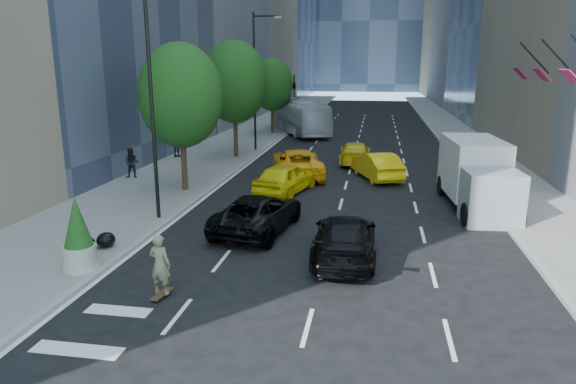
% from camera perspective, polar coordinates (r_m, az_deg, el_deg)
% --- Properties ---
extents(ground, '(160.00, 160.00, 0.00)m').
position_cam_1_polar(ground, '(17.27, 0.64, -8.17)').
color(ground, black).
rests_on(ground, ground).
extents(sidewalk_left, '(6.00, 120.00, 0.15)m').
position_cam_1_polar(sidewalk_left, '(47.65, -4.34, 6.24)').
color(sidewalk_left, slate).
rests_on(sidewalk_left, ground).
extents(sidewalk_right, '(4.00, 120.00, 0.15)m').
position_cam_1_polar(sidewalk_right, '(46.84, 18.94, 5.38)').
color(sidewalk_right, slate).
rests_on(sidewalk_right, ground).
extents(lamp_near, '(2.13, 0.22, 10.00)m').
position_cam_1_polar(lamp_near, '(21.68, -14.62, 11.72)').
color(lamp_near, black).
rests_on(lamp_near, sidewalk_left).
extents(lamp_far, '(2.13, 0.22, 10.00)m').
position_cam_1_polar(lamp_far, '(38.81, -3.49, 12.98)').
color(lamp_far, black).
rests_on(lamp_far, sidewalk_left).
extents(tree_near, '(4.20, 4.20, 7.46)m').
position_cam_1_polar(tree_near, '(26.67, -11.83, 10.41)').
color(tree_near, black).
rests_on(tree_near, sidewalk_left).
extents(tree_mid, '(4.50, 4.50, 7.99)m').
position_cam_1_polar(tree_mid, '(36.14, -5.98, 12.06)').
color(tree_mid, black).
rests_on(tree_mid, sidewalk_left).
extents(tree_far, '(3.90, 3.90, 6.92)m').
position_cam_1_polar(tree_far, '(48.80, -1.77, 11.82)').
color(tree_far, black).
rests_on(tree_far, sidewalk_left).
extents(traffic_signal, '(2.48, 0.53, 5.20)m').
position_cam_1_polar(traffic_signal, '(56.54, 0.70, 11.74)').
color(traffic_signal, black).
rests_on(traffic_signal, sidewalk_left).
extents(facade_flags, '(1.85, 13.30, 2.05)m').
position_cam_1_polar(facade_flags, '(27.03, 27.88, 11.74)').
color(facade_flags, black).
rests_on(facade_flags, ground).
extents(skateboarder, '(0.70, 0.52, 1.77)m').
position_cam_1_polar(skateboarder, '(15.17, -14.01, -8.25)').
color(skateboarder, olive).
rests_on(skateboarder, ground).
extents(black_sedan_lincoln, '(3.18, 5.62, 1.48)m').
position_cam_1_polar(black_sedan_lincoln, '(20.57, -3.34, -2.32)').
color(black_sedan_lincoln, black).
rests_on(black_sedan_lincoln, ground).
extents(black_sedan_mercedes, '(2.23, 5.22, 1.50)m').
position_cam_1_polar(black_sedan_mercedes, '(17.78, 6.33, -5.01)').
color(black_sedan_mercedes, black).
rests_on(black_sedan_mercedes, ground).
extents(taxi_a, '(3.05, 5.03, 1.60)m').
position_cam_1_polar(taxi_a, '(26.56, -0.27, 1.60)').
color(taxi_a, yellow).
rests_on(taxi_a, ground).
extents(taxi_b, '(3.22, 5.03, 1.56)m').
position_cam_1_polar(taxi_b, '(30.33, 9.85, 2.93)').
color(taxi_b, yellow).
rests_on(taxi_b, ground).
extents(taxi_c, '(4.07, 6.42, 1.65)m').
position_cam_1_polar(taxi_c, '(30.44, 1.05, 3.26)').
color(taxi_c, '#FFAF0D').
rests_on(taxi_c, ground).
extents(taxi_d, '(2.16, 5.00, 1.44)m').
position_cam_1_polar(taxi_d, '(34.82, 7.48, 4.33)').
color(taxi_d, yellow).
rests_on(taxi_d, ground).
extents(city_bus, '(7.34, 11.67, 3.23)m').
position_cam_1_polar(city_bus, '(49.72, 1.27, 8.39)').
color(city_bus, silver).
rests_on(city_bus, ground).
extents(box_truck, '(2.85, 6.68, 3.12)m').
position_cam_1_polar(box_truck, '(25.10, 20.26, 1.82)').
color(box_truck, silver).
rests_on(box_truck, ground).
extents(pedestrian_a, '(0.92, 0.76, 1.72)m').
position_cam_1_polar(pedestrian_a, '(30.73, -16.96, 3.10)').
color(pedestrian_a, black).
rests_on(pedestrian_a, sidewalk_left).
extents(pedestrian_b, '(1.13, 0.59, 1.83)m').
position_cam_1_polar(pedestrian_b, '(36.87, -12.25, 5.22)').
color(pedestrian_b, black).
rests_on(pedestrian_b, sidewalk_left).
extents(planter_shrub, '(1.00, 1.00, 2.39)m').
position_cam_1_polar(planter_shrub, '(17.50, -22.30, -4.48)').
color(planter_shrub, '#B6AB97').
rests_on(planter_shrub, sidewalk_left).
extents(garbage_bags, '(1.11, 1.07, 0.55)m').
position_cam_1_polar(garbage_bags, '(19.47, -20.32, -5.18)').
color(garbage_bags, black).
rests_on(garbage_bags, sidewalk_left).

